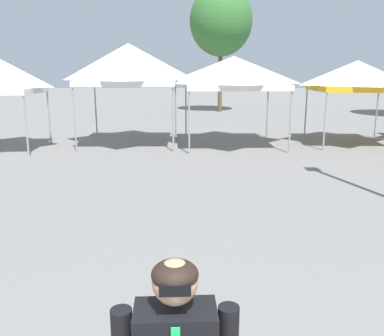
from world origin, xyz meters
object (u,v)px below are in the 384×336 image
object	(u,v)px
canopy_tent_right_of_center	(234,73)
tree_behind_tents_center	(221,21)
canopy_tent_behind_center	(129,65)
canopy_tent_behind_right	(357,76)

from	to	relation	value
canopy_tent_right_of_center	tree_behind_tents_center	size ratio (longest dim) A/B	0.46
canopy_tent_behind_center	tree_behind_tents_center	world-z (taller)	tree_behind_tents_center
canopy_tent_behind_right	tree_behind_tents_center	world-z (taller)	tree_behind_tents_center
canopy_tent_behind_right	tree_behind_tents_center	distance (m)	13.99
canopy_tent_right_of_center	canopy_tent_behind_right	size ratio (longest dim) A/B	1.21
canopy_tent_behind_center	tree_behind_tents_center	distance (m)	13.90
tree_behind_tents_center	canopy_tent_behind_center	bearing A→B (deg)	-107.33
canopy_tent_behind_center	canopy_tent_right_of_center	bearing A→B (deg)	-3.12
canopy_tent_right_of_center	canopy_tent_behind_right	distance (m)	4.58
canopy_tent_right_of_center	canopy_tent_behind_right	bearing A→B (deg)	3.97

